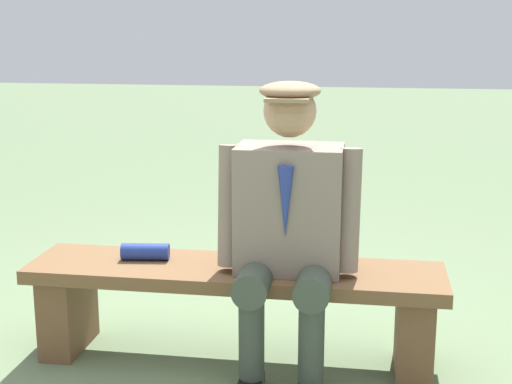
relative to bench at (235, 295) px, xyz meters
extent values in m
plane|color=#647A54|center=(0.00, 0.00, -0.32)|extent=(30.00, 30.00, 0.00)
cube|color=brown|center=(0.00, 0.00, 0.11)|extent=(1.89, 0.44, 0.06)
cube|color=brown|center=(-0.81, 0.00, -0.12)|extent=(0.16, 0.37, 0.39)
cube|color=brown|center=(0.81, 0.00, -0.12)|extent=(0.16, 0.37, 0.39)
cube|color=gray|center=(-0.25, 0.00, 0.42)|extent=(0.46, 0.29, 0.56)
cylinder|color=#1E2338|center=(-0.25, 0.00, 0.67)|extent=(0.25, 0.25, 0.06)
cone|color=navy|center=(-0.25, 0.15, 0.48)|extent=(0.07, 0.07, 0.31)
sphere|color=tan|center=(-0.25, 0.02, 0.85)|extent=(0.23, 0.23, 0.23)
ellipsoid|color=#917554|center=(-0.25, 0.02, 0.94)|extent=(0.26, 0.26, 0.08)
cube|color=#917554|center=(-0.25, 0.12, 0.91)|extent=(0.18, 0.10, 0.02)
cylinder|color=#3E493D|center=(-0.37, 0.13, 0.14)|extent=(0.15, 0.41, 0.15)
cylinder|color=#3E493D|center=(-0.37, 0.26, -0.09)|extent=(0.11, 0.11, 0.45)
cylinder|color=gray|center=(-0.51, 0.04, 0.43)|extent=(0.11, 0.15, 0.54)
cylinder|color=#3E493D|center=(-0.12, 0.13, 0.14)|extent=(0.15, 0.41, 0.15)
cylinder|color=#3E493D|center=(-0.12, 0.26, -0.09)|extent=(0.11, 0.11, 0.45)
cylinder|color=gray|center=(0.01, 0.04, 0.43)|extent=(0.10, 0.16, 0.54)
cylinder|color=navy|center=(0.43, -0.03, 0.18)|extent=(0.23, 0.11, 0.08)
camera|label=1|loc=(-0.59, 3.13, 1.22)|focal=51.92mm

